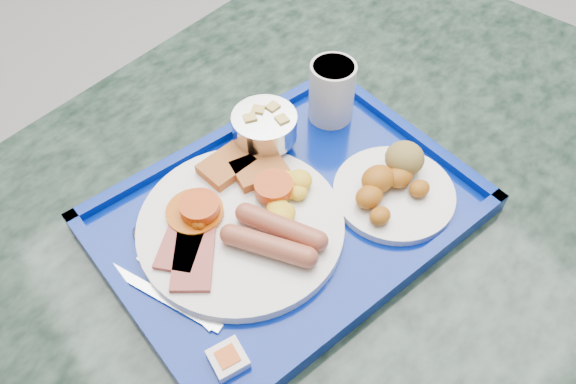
# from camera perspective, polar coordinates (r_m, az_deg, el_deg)

# --- Properties ---
(floor) EXTENTS (6.00, 6.00, 0.00)m
(floor) POSITION_cam_1_polar(r_m,az_deg,el_deg) (2.03, 2.78, 6.28)
(floor) COLOR gray
(floor) RESTS_ON ground
(table) EXTENTS (1.45, 1.11, 0.82)m
(table) POSITION_cam_1_polar(r_m,az_deg,el_deg) (0.95, 1.56, -9.47)
(table) COLOR slate
(table) RESTS_ON floor
(tray) EXTENTS (0.48, 0.36, 0.03)m
(tray) POSITION_cam_1_polar(r_m,az_deg,el_deg) (0.75, -0.00, -2.21)
(tray) COLOR #021B89
(tray) RESTS_ON table
(main_plate) EXTENTS (0.27, 0.27, 0.04)m
(main_plate) POSITION_cam_1_polar(r_m,az_deg,el_deg) (0.73, -4.43, -2.73)
(main_plate) COLOR silver
(main_plate) RESTS_ON tray
(bread_plate) EXTENTS (0.16, 0.16, 0.05)m
(bread_plate) POSITION_cam_1_polar(r_m,az_deg,el_deg) (0.77, 10.68, 0.79)
(bread_plate) COLOR silver
(bread_plate) RESTS_ON tray
(fruit_bowl) EXTENTS (0.09, 0.09, 0.06)m
(fruit_bowl) POSITION_cam_1_polar(r_m,az_deg,el_deg) (0.80, -2.39, 6.63)
(fruit_bowl) COLOR #B8B8BB
(fruit_bowl) RESTS_ON tray
(juice_cup) EXTENTS (0.07, 0.07, 0.09)m
(juice_cup) POSITION_cam_1_polar(r_m,az_deg,el_deg) (0.84, 4.48, 10.30)
(juice_cup) COLOR silver
(juice_cup) RESTS_ON tray
(spoon) EXTENTS (0.04, 0.18, 0.01)m
(spoon) POSITION_cam_1_polar(r_m,az_deg,el_deg) (0.73, -13.50, -5.79)
(spoon) COLOR #B8B8BB
(spoon) RESTS_ON tray
(knife) EXTENTS (0.08, 0.17, 0.00)m
(knife) POSITION_cam_1_polar(r_m,az_deg,el_deg) (0.70, -12.92, -10.18)
(knife) COLOR #B8B8BB
(knife) RESTS_ON tray
(jam_packet) EXTENTS (0.04, 0.04, 0.01)m
(jam_packet) POSITION_cam_1_polar(r_m,az_deg,el_deg) (0.64, -6.12, -16.51)
(jam_packet) COLOR white
(jam_packet) RESTS_ON tray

